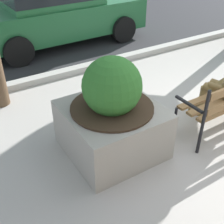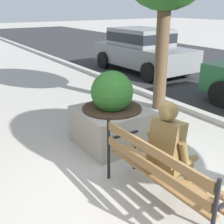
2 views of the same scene
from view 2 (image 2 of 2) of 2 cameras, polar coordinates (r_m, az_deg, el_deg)
The scene contains 5 objects.
ground_plane at distance 3.95m, azimuth 7.06°, elevation -16.59°, with size 80.00×80.00×0.00m, color #ADA8A0.
park_bench at distance 3.53m, azimuth 9.58°, elevation -11.03°, with size 1.81×0.55×0.95m.
bronze_statue_seated at distance 3.61m, azimuth 12.03°, elevation -8.15°, with size 0.60×0.85×1.37m.
concrete_planter at distance 5.09m, azimuth 0.00°, elevation -0.77°, with size 1.15×1.15×1.33m.
parked_car_grey at distance 10.94m, azimuth 5.91°, elevation 12.29°, with size 4.14×2.00×1.56m.
Camera 2 is at (2.36, -2.10, 2.37)m, focal length 46.43 mm.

